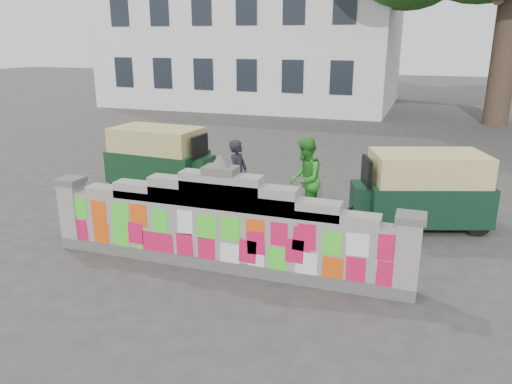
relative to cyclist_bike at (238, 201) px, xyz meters
The scene contains 8 objects.
ground 2.39m from the cyclist_bike, 75.60° to the right, with size 100.00×100.00×0.00m, color #383533.
parapet_wall 2.38m from the cyclist_bike, 75.63° to the right, with size 6.48×0.44×2.01m.
building 21.03m from the cyclist_bike, 108.03° to the left, with size 16.00×10.00×8.90m.
cyclist_bike is the anchor object (origin of this frame).
cyclist_rider 0.31m from the cyclist_bike, ahead, with size 0.55×0.36×1.52m, color black.
pedestrian 1.50m from the cyclist_bike, 21.51° to the left, with size 0.88×0.68×1.80m, color green.
rickshaw_left 3.35m from the cyclist_bike, 149.03° to the left, with size 2.90×1.48×1.58m.
rickshaw_right 3.87m from the cyclist_bike, 14.33° to the left, with size 2.91×2.02×1.57m.
Camera 1 is at (3.13, -7.23, 3.79)m, focal length 35.00 mm.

